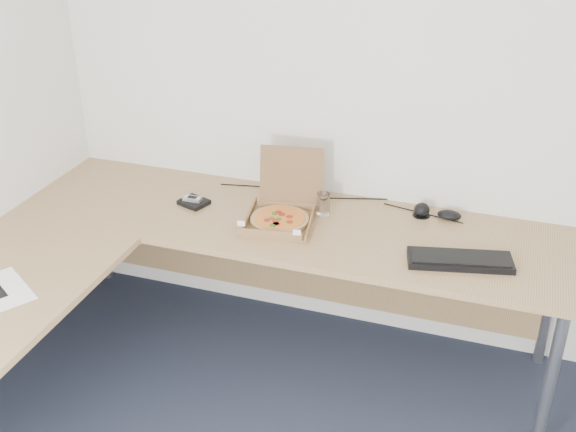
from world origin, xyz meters
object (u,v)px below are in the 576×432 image
(desk, at_px, (180,260))
(wallet, at_px, (194,202))
(drinking_glass, at_px, (323,204))
(pizza_box, at_px, (281,215))
(keyboard, at_px, (460,260))

(desk, distance_m, wallet, 0.46)
(drinking_glass, bearing_deg, pizza_box, -140.21)
(desk, bearing_deg, drinking_glass, 48.83)
(drinking_glass, xyz_separation_m, keyboard, (0.65, -0.23, -0.04))
(desk, xyz_separation_m, drinking_glass, (0.47, 0.53, 0.08))
(desk, distance_m, drinking_glass, 0.72)
(desk, relative_size, wallet, 19.79)
(wallet, bearing_deg, keyboard, 12.79)
(drinking_glass, height_order, wallet, drinking_glass)
(desk, height_order, wallet, wallet)
(drinking_glass, bearing_deg, desk, -131.17)
(pizza_box, xyz_separation_m, keyboard, (0.80, -0.10, -0.02))
(keyboard, distance_m, wallet, 1.26)
(desk, height_order, drinking_glass, drinking_glass)
(pizza_box, bearing_deg, wallet, 165.81)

